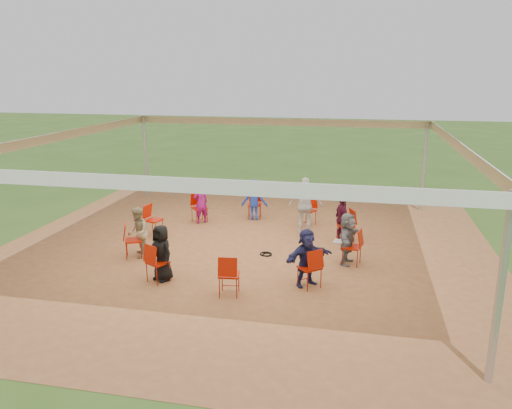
% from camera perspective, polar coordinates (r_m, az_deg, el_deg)
% --- Properties ---
extents(ground, '(80.00, 80.00, 0.00)m').
position_cam_1_polar(ground, '(13.40, -1.31, -5.06)').
color(ground, '#2E4D18').
rests_on(ground, ground).
extents(dirt_patch, '(13.00, 13.00, 0.00)m').
position_cam_1_polar(dirt_patch, '(13.39, -1.31, -5.04)').
color(dirt_patch, brown).
rests_on(dirt_patch, ground).
extents(tent, '(10.33, 10.33, 3.00)m').
position_cam_1_polar(tent, '(12.79, -1.37, 4.98)').
color(tent, '#B2B2B7').
rests_on(tent, ground).
extents(chair_0, '(0.51, 0.50, 0.90)m').
position_cam_1_polar(chair_0, '(12.40, 10.90, -4.80)').
color(chair_0, '#AE1300').
rests_on(chair_0, ground).
extents(chair_1, '(0.58, 0.57, 0.90)m').
position_cam_1_polar(chair_1, '(14.08, 10.23, -2.38)').
color(chair_1, '#AE1300').
rests_on(chair_1, ground).
extents(chair_2, '(0.58, 0.59, 0.90)m').
position_cam_1_polar(chair_2, '(15.40, 5.92, -0.72)').
color(chair_2, '#AE1300').
rests_on(chair_2, ground).
extents(chair_3, '(0.47, 0.49, 0.90)m').
position_cam_1_polar(chair_3, '(15.99, -0.16, -0.05)').
color(chair_3, '#AE1300').
rests_on(chair_3, ground).
extents(chair_4, '(0.61, 0.61, 0.90)m').
position_cam_1_polar(chair_4, '(15.71, -6.49, -0.42)').
color(chair_4, '#AE1300').
rests_on(chair_4, ground).
extents(chair_5, '(0.51, 0.50, 0.90)m').
position_cam_1_polar(chair_5, '(14.63, -11.62, -1.79)').
color(chair_5, '#AE1300').
rests_on(chair_5, ground).
extents(chair_6, '(0.58, 0.57, 0.90)m').
position_cam_1_polar(chair_6, '(13.02, -13.84, -4.01)').
color(chair_6, '#AE1300').
rests_on(chair_6, ground).
extents(chair_7, '(0.58, 0.59, 0.90)m').
position_cam_1_polar(chair_7, '(11.43, -11.16, -6.54)').
color(chair_7, '#AE1300').
rests_on(chair_7, ground).
extents(chair_8, '(0.47, 0.49, 0.90)m').
position_cam_1_polar(chair_8, '(10.58, -3.09, -8.04)').
color(chair_8, '#AE1300').
rests_on(chair_8, ground).
extents(chair_9, '(0.61, 0.61, 0.90)m').
position_cam_1_polar(chair_9, '(10.99, 6.14, -7.21)').
color(chair_9, '#AE1300').
rests_on(chair_9, ground).
extents(person_seated_0, '(0.67, 1.26, 1.29)m').
position_cam_1_polar(person_seated_0, '(12.36, 10.40, -3.85)').
color(person_seated_0, slate).
rests_on(person_seated_0, ground).
extents(person_seated_1, '(0.67, 0.85, 1.29)m').
position_cam_1_polar(person_seated_1, '(13.97, 9.81, -1.62)').
color(person_seated_1, '#410D20').
rests_on(person_seated_1, ground).
extents(person_seated_2, '(0.88, 0.51, 1.29)m').
position_cam_1_polar(person_seated_2, '(15.83, -0.20, 0.54)').
color(person_seated_2, '#1A3398').
rests_on(person_seated_2, ground).
extents(person_seated_3, '(0.56, 0.55, 1.29)m').
position_cam_1_polar(person_seated_3, '(15.56, -6.32, 0.20)').
color(person_seated_3, '#8E1067').
rests_on(person_seated_3, ground).
extents(person_seated_4, '(0.59, 0.72, 1.29)m').
position_cam_1_polar(person_seated_4, '(12.95, -13.36, -3.13)').
color(person_seated_4, '#97885F').
rests_on(person_seated_4, ground).
extents(person_seated_5, '(0.72, 0.62, 1.29)m').
position_cam_1_polar(person_seated_5, '(11.42, -10.73, -5.44)').
color(person_seated_5, black).
rests_on(person_seated_5, ground).
extents(person_seated_6, '(1.18, 1.14, 1.29)m').
position_cam_1_polar(person_seated_6, '(11.01, 5.79, -6.04)').
color(person_seated_6, '#1D1F46').
rests_on(person_seated_6, ground).
extents(standing_person, '(1.03, 0.64, 1.65)m').
position_cam_1_polar(standing_person, '(14.53, 5.67, -0.11)').
color(standing_person, silver).
rests_on(standing_person, ground).
extents(cable_coil, '(0.39, 0.39, 0.03)m').
position_cam_1_polar(cable_coil, '(12.94, 1.19, -5.70)').
color(cable_coil, black).
rests_on(cable_coil, ground).
extents(laptop, '(0.32, 0.38, 0.23)m').
position_cam_1_polar(laptop, '(12.40, 9.67, -3.93)').
color(laptop, '#B7B7BC').
rests_on(laptop, ground).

